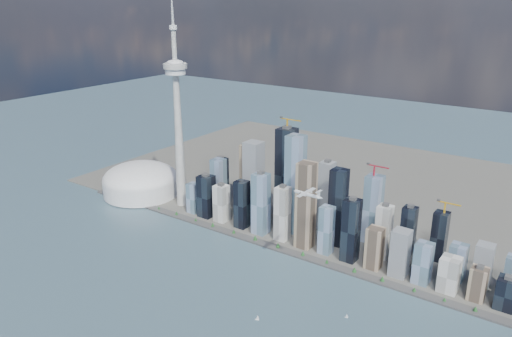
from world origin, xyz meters
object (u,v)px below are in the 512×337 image
Objects in this scene: needle_tower at (178,116)px; sailboat_west at (257,318)px; airplane at (308,194)px; dome_stadium at (141,181)px; sailboat_east at (347,316)px.

sailboat_west is at bearing -33.38° from needle_tower.
dome_stadium is at bearing 170.61° from airplane.
needle_tower is at bearing 4.09° from dome_stadium.
needle_tower is 2.75× the size of dome_stadium.
airplane is (583.26, -132.66, 140.15)m from dome_stadium.
airplane is 5.94× the size of sailboat_west.
sailboat_west is at bearing -25.71° from dome_stadium.
needle_tower reaches higher than sailboat_west.
sailboat_east is at bearing -19.52° from needle_tower.
dome_stadium reaches higher than sailboat_west.
sailboat_west is at bearing -153.46° from sailboat_east.
needle_tower reaches higher than sailboat_east.
sailboat_east is at bearing 18.17° from sailboat_west.
dome_stadium is (-140.00, -10.00, -196.40)m from needle_tower.
sailboat_west reaches higher than sailboat_east.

